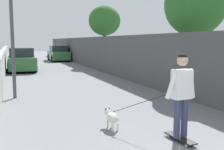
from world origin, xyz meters
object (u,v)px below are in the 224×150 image
(skateboard, at_px, (180,138))
(car_near, at_px, (21,60))
(lamp_post, at_px, (12,19))
(person_skateboarder, at_px, (182,89))
(car_far, at_px, (58,54))
(tree_right_far, at_px, (195,5))
(dog, at_px, (112,117))
(tree_right_near, at_px, (105,21))

(skateboard, relative_size, car_near, 0.19)
(lamp_post, relative_size, person_skateboarder, 2.35)
(skateboard, height_order, car_far, car_far)
(tree_right_far, xyz_separation_m, car_near, (9.66, 6.60, -2.78))
(skateboard, bearing_deg, lamp_post, 28.35)
(person_skateboarder, distance_m, car_far, 23.25)
(tree_right_far, bearing_deg, person_skateboarder, 140.97)
(tree_right_far, distance_m, dog, 7.29)
(lamp_post, xyz_separation_m, car_far, (17.63, -4.49, -2.01))
(person_skateboarder, bearing_deg, lamp_post, 28.35)
(dog, xyz_separation_m, car_far, (21.99, -2.48, 0.44))
(skateboard, bearing_deg, person_skateboarder, 0.00)
(dog, bearing_deg, car_far, -6.42)
(tree_right_near, bearing_deg, dog, 161.52)
(tree_right_far, relative_size, lamp_post, 1.24)
(skateboard, xyz_separation_m, person_skateboarder, (0.00, 0.00, 0.99))
(skateboard, xyz_separation_m, dog, (1.21, 1.00, 0.21))
(skateboard, distance_m, person_skateboarder, 0.99)
(tree_right_near, relative_size, car_far, 1.19)
(skateboard, relative_size, person_skateboarder, 0.49)
(car_near, bearing_deg, tree_right_near, -74.37)
(lamp_post, xyz_separation_m, car_near, (9.26, -0.60, -2.01))
(tree_right_near, distance_m, lamp_post, 13.26)
(tree_right_far, xyz_separation_m, skateboard, (-5.18, 4.20, -3.43))
(skateboard, height_order, person_skateboarder, person_skateboarder)
(tree_right_far, xyz_separation_m, dog, (-3.97, 5.19, -3.22))
(car_near, bearing_deg, person_skateboarder, -170.79)
(lamp_post, distance_m, car_far, 18.30)
(lamp_post, height_order, dog, lamp_post)
(dog, bearing_deg, skateboard, -140.53)
(skateboard, distance_m, car_near, 15.04)
(tree_right_near, xyz_separation_m, tree_right_far, (-11.50, -0.02, -0.11))
(dog, bearing_deg, lamp_post, 24.75)
(lamp_post, distance_m, car_near, 9.50)
(dog, distance_m, car_near, 13.71)
(person_skateboarder, bearing_deg, tree_right_far, -39.03)
(person_skateboarder, xyz_separation_m, car_far, (23.20, -1.48, -0.34))
(car_far, bearing_deg, lamp_post, 165.72)
(tree_right_near, relative_size, lamp_post, 1.23)
(tree_right_near, relative_size, car_near, 1.16)
(tree_right_far, bearing_deg, tree_right_near, 0.10)
(car_far, bearing_deg, person_skateboarder, 176.35)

